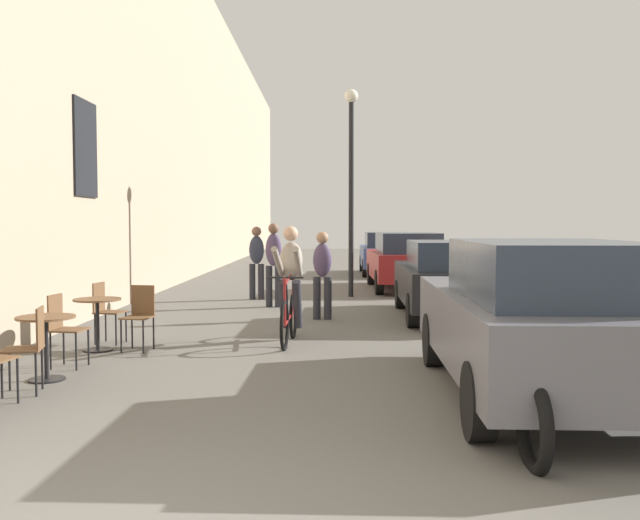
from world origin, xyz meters
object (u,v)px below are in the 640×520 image
object	(u,v)px
cafe_table_far	(97,313)
cyclist_on_bicycle	(290,287)
parked_motorcycle	(509,389)
parked_car_second	(448,278)
parked_car_third	(405,260)
cafe_chair_mid_toward_wall	(63,325)
cafe_chair_far_toward_street	(140,313)
pedestrian_far	(257,258)
pedestrian_mid	(274,260)
cafe_table_mid	(46,334)
parked_car_nearest	(539,317)
pedestrian_near	(322,270)
cafe_chair_mid_toward_street	(30,344)
parked_car_fourth	(386,253)
street_lamp	(351,166)
cafe_chair_far_toward_wall	(106,308)

from	to	relation	value
cafe_table_far	cyclist_on_bicycle	xyz separation A→B (m)	(2.61, 0.76, 0.29)
cafe_table_far	parked_motorcycle	bearing A→B (deg)	-39.28
parked_car_second	parked_car_third	world-z (taller)	parked_car_third
parked_car_third	cafe_chair_mid_toward_wall	bearing A→B (deg)	-117.98
cafe_table_far	parked_car_third	bearing A→B (deg)	59.40
cafe_chair_far_toward_street	pedestrian_far	bearing A→B (deg)	81.43
pedestrian_mid	cafe_table_mid	bearing A→B (deg)	-106.43
parked_car_third	parked_motorcycle	xyz separation A→B (m)	(-0.55, -12.60, -0.38)
pedestrian_mid	parked_motorcycle	bearing A→B (deg)	-73.41
cafe_table_mid	parked_car_nearest	world-z (taller)	parked_car_nearest
pedestrian_near	parked_car_third	world-z (taller)	pedestrian_near
cafe_chair_mid_toward_street	pedestrian_mid	xyz separation A→B (m)	(1.93, 7.38, 0.47)
pedestrian_far	parked_motorcycle	size ratio (longest dim) A/B	0.78
parked_car_third	pedestrian_near	bearing A→B (deg)	-110.73
cafe_table_far	parked_car_fourth	distance (m)	15.10
pedestrian_far	street_lamp	xyz separation A→B (m)	(2.19, 0.60, 2.16)
pedestrian_near	street_lamp	xyz separation A→B (m)	(0.65, 3.88, 2.21)
cafe_chair_far_toward_street	street_lamp	world-z (taller)	street_lamp
cafe_chair_far_toward_street	pedestrian_far	distance (m)	6.45
cyclist_on_bicycle	cafe_chair_far_toward_wall	bearing A→B (deg)	-176.24
pedestrian_near	pedestrian_mid	distance (m)	2.12
cafe_table_far	cafe_chair_far_toward_wall	world-z (taller)	cafe_chair_far_toward_wall
parked_car_second	parked_car_third	bearing A→B (deg)	91.84
parked_car_nearest	parked_motorcycle	xyz separation A→B (m)	(-0.61, -1.23, -0.42)
cafe_chair_mid_toward_street	pedestrian_far	size ratio (longest dim) A/B	0.53
parked_car_second	cafe_chair_far_toward_wall	bearing A→B (deg)	-153.12
parked_car_third	parked_motorcycle	size ratio (longest dim) A/B	1.98
pedestrian_mid	street_lamp	world-z (taller)	street_lamp
cafe_chair_mid_toward_street	pedestrian_mid	size ratio (longest dim) A/B	0.51
pedestrian_mid	cafe_chair_mid_toward_street	bearing A→B (deg)	-104.64
cafe_table_far	parked_car_fourth	bearing A→B (deg)	70.07
pedestrian_mid	parked_car_fourth	world-z (taller)	pedestrian_mid
parked_car_fourth	parked_car_second	bearing A→B (deg)	-88.78
pedestrian_near	parked_car_third	bearing A→B (deg)	69.27
cyclist_on_bicycle	parked_car_fourth	bearing A→B (deg)	79.30
cafe_table_far	cafe_chair_far_toward_wall	xyz separation A→B (m)	(-0.08, 0.58, -0.00)
cafe_table_mid	cafe_chair_mid_toward_wall	size ratio (longest dim) A/B	0.81
cafe_table_mid	parked_car_nearest	xyz separation A→B (m)	(5.24, -0.78, 0.30)
cafe_chair_mid_toward_street	pedestrian_near	xyz separation A→B (m)	(2.96, 5.53, 0.38)
cafe_table_mid	pedestrian_far	xyz separation A→B (m)	(1.50, 8.23, 0.42)
cafe_table_mid	cyclist_on_bicycle	world-z (taller)	cyclist_on_bicycle
cafe_chair_far_toward_street	cyclist_on_bicycle	bearing A→B (deg)	18.45
cafe_table_mid	cafe_chair_mid_toward_wall	distance (m)	0.71
cafe_chair_mid_toward_wall	cafe_chair_far_toward_street	xyz separation A→B (m)	(0.61, 1.16, 0.00)
parked_car_fourth	parked_motorcycle	distance (m)	18.01
cafe_chair_far_toward_wall	cafe_chair_mid_toward_wall	bearing A→B (deg)	-89.11
cafe_chair_far_toward_wall	parked_car_third	world-z (taller)	parked_car_third
pedestrian_near	parked_car_nearest	distance (m)	6.12
cafe_table_mid	cafe_chair_far_toward_wall	world-z (taller)	cafe_chair_far_toward_wall
parked_car_second	parked_car_third	distance (m)	5.46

